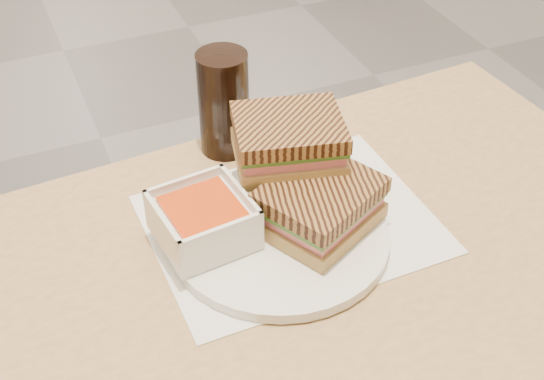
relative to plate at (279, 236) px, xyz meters
name	(u,v)px	position (x,y,z in m)	size (l,w,h in m)	color
tray_liner	(291,224)	(0.03, 0.02, -0.01)	(0.35, 0.27, 0.00)	white
plate	(279,236)	(0.00, 0.00, 0.00)	(0.27, 0.27, 0.01)	white
soup_bowl	(203,222)	(-0.09, 0.03, 0.03)	(0.12, 0.12, 0.06)	white
panini_lower	(320,205)	(0.05, -0.01, 0.04)	(0.17, 0.16, 0.06)	tan
panini_upper	(289,140)	(0.04, 0.07, 0.09)	(0.15, 0.14, 0.06)	tan
cola_glass	(224,103)	(0.01, 0.21, 0.07)	(0.07, 0.07, 0.15)	black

